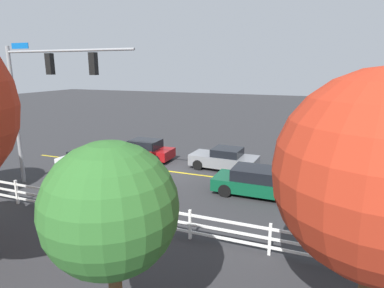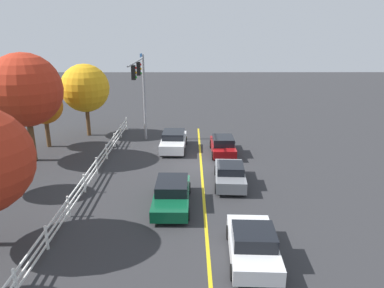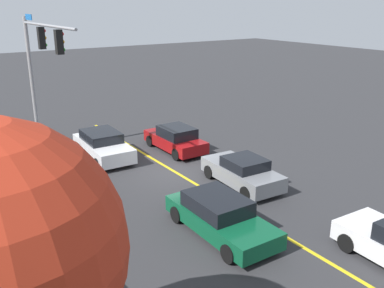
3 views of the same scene
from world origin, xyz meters
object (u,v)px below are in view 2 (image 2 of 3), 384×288
car_2 (172,194)px  car_3 (223,145)px  car_0 (253,244)px  tree_1 (44,106)px  car_1 (230,174)px  tree_0 (85,88)px  car_4 (174,141)px  tree_4 (25,90)px

car_2 → car_3: car_3 is taller
car_0 → tree_1: tree_1 is taller
car_1 → tree_0: tree_0 is taller
tree_0 → tree_1: bearing=144.8°
car_2 → car_4: bearing=-177.2°
car_0 → tree_0: (18.65, 11.83, 3.62)m
car_1 → tree_4: bearing=75.8°
car_2 → tree_0: size_ratio=0.73×
car_1 → car_3: car_3 is taller
car_1 → car_4: bearing=31.9°
car_0 → tree_4: bearing=52.1°
car_2 → car_4: car_4 is taller
car_3 → tree_4: bearing=95.7°
car_3 → tree_1: (1.87, 14.12, 2.70)m
tree_1 → car_3: bearing=-97.5°
car_0 → car_4: size_ratio=0.95×
tree_1 → tree_4: bearing=-177.2°
tree_4 → car_2: bearing=-124.3°
car_3 → car_0: bearing=-179.7°
tree_4 → car_3: bearing=-84.2°
car_3 → tree_4: size_ratio=0.54×
car_2 → tree_0: tree_0 is taller
car_4 → tree_0: tree_0 is taller
car_1 → car_3: 5.78m
car_0 → car_1: 7.64m
car_0 → car_3: 13.41m
car_2 → car_3: bearing=158.6°
car_2 → tree_1: bearing=-133.7°
car_3 → tree_4: (-1.43, 13.96, 4.50)m
car_4 → car_2: bearing=4.0°
tree_0 → car_1: bearing=-133.3°
car_2 → car_1: bearing=129.8°
car_2 → car_3: 9.25m
car_4 → tree_1: 10.65m
tree_1 → car_1: bearing=-118.5°
car_1 → tree_0: size_ratio=0.66×
car_1 → car_2: (-2.78, 3.44, 0.02)m
car_3 → car_4: car_4 is taller
car_3 → car_2: bearing=157.7°
car_2 → tree_1: tree_1 is taller
car_3 → car_4: bearing=73.4°
car_0 → car_4: (14.55, 3.93, 0.03)m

